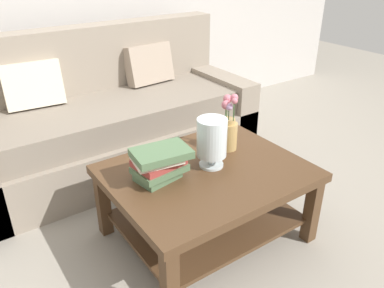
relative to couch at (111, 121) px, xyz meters
name	(u,v)px	position (x,y,z in m)	size (l,w,h in m)	color
ground_plane	(190,211)	(0.13, -0.92, -0.36)	(10.00, 10.00, 0.00)	gray
couch	(111,121)	(0.00, 0.00, 0.00)	(2.22, 0.90, 1.06)	gray
coffee_table	(207,189)	(0.08, -1.18, -0.03)	(1.10, 0.87, 0.47)	#4C331E
book_stack_main	(159,163)	(-0.19, -1.11, 0.20)	(0.32, 0.25, 0.18)	#51704C
glass_hurricane_vase	(212,139)	(0.12, -1.16, 0.28)	(0.17, 0.17, 0.29)	silver
flower_pitcher	(228,128)	(0.33, -1.04, 0.25)	(0.12, 0.12, 0.35)	tan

